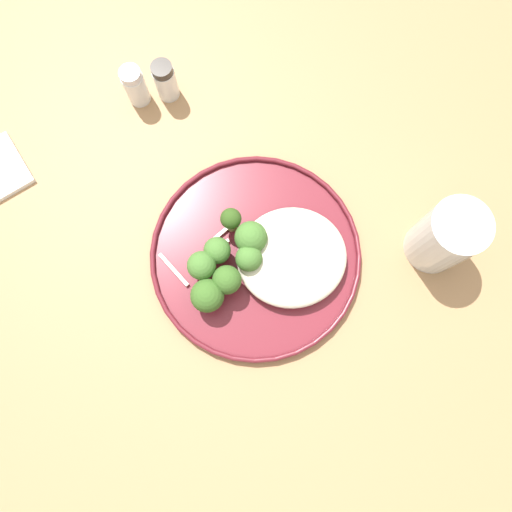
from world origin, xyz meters
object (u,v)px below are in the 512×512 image
object	(u,v)px
seared_scallop_on_noodles	(329,273)
broccoli_floret_beside_noodles	(227,280)
seared_scallop_rear_pale	(313,292)
broccoli_floret_split_head	(202,266)
water_glass	(443,238)
broccoli_floret_right_tilted	(249,259)
broccoli_floret_front_edge	(231,220)
salt_shaker	(135,86)
broccoli_floret_small_sprig	(217,251)
seared_scallop_tiny_bay	(286,237)
seared_scallop_left_edge	(263,288)
seared_scallop_large_seared	(305,224)
broccoli_floret_left_leaning	(251,238)
pepper_shaker	(165,81)
seared_scallop_half_hidden	(272,262)
dinner_plate	(256,258)
broccoli_floret_rear_charred	(207,296)

from	to	relation	value
seared_scallop_on_noodles	broccoli_floret_beside_noodles	bearing A→B (deg)	175.14
seared_scallop_rear_pale	broccoli_floret_split_head	world-z (taller)	broccoli_floret_split_head
water_glass	broccoli_floret_right_tilted	bearing A→B (deg)	175.20
broccoli_floret_front_edge	seared_scallop_rear_pale	bearing A→B (deg)	-51.10
seared_scallop_rear_pale	broccoli_floret_beside_noodles	xyz separation A→B (m)	(-0.11, 0.03, 0.02)
broccoli_floret_beside_noodles	water_glass	size ratio (longest dim) A/B	0.50
seared_scallop_rear_pale	salt_shaker	bearing A→B (deg)	119.46
seared_scallop_rear_pale	broccoli_floret_small_sprig	bearing A→B (deg)	147.41
seared_scallop_tiny_bay	broccoli_floret_split_head	size ratio (longest dim) A/B	0.48
seared_scallop_rear_pale	broccoli_floret_small_sprig	size ratio (longest dim) A/B	0.58
broccoli_floret_beside_noodles	seared_scallop_left_edge	bearing A→B (deg)	-18.05
seared_scallop_tiny_bay	salt_shaker	world-z (taller)	salt_shaker
seared_scallop_large_seared	broccoli_floret_beside_noodles	xyz separation A→B (m)	(-0.12, -0.06, 0.03)
broccoli_floret_beside_noodles	water_glass	bearing A→B (deg)	0.35
broccoli_floret_small_sprig	broccoli_floret_split_head	xyz separation A→B (m)	(-0.02, -0.02, 0.01)
broccoli_floret_left_leaning	broccoli_floret_split_head	xyz separation A→B (m)	(-0.07, -0.03, 0.00)
seared_scallop_on_noodles	broccoli_floret_split_head	distance (m)	0.17
pepper_shaker	seared_scallop_half_hidden	bearing A→B (deg)	-70.75
broccoli_floret_left_leaning	seared_scallop_on_noodles	bearing A→B (deg)	-32.87
broccoli_floret_small_sprig	broccoli_floret_front_edge	distance (m)	0.05
seared_scallop_rear_pale	seared_scallop_on_noodles	bearing A→B (deg)	38.63
seared_scallop_large_seared	broccoli_floret_front_edge	bearing A→B (deg)	169.91
seared_scallop_large_seared	broccoli_floret_right_tilted	xyz separation A→B (m)	(-0.09, -0.04, 0.02)
broccoli_floret_left_leaning	broccoli_floret_right_tilted	world-z (taller)	broccoli_floret_left_leaning
dinner_plate	broccoli_floret_beside_noodles	world-z (taller)	broccoli_floret_beside_noodles
dinner_plate	broccoli_floret_split_head	xyz separation A→B (m)	(-0.07, -0.01, 0.04)
seared_scallop_large_seared	broccoli_floret_small_sprig	size ratio (longest dim) A/B	0.51
seared_scallop_tiny_bay	broccoli_floret_right_tilted	xyz separation A→B (m)	(-0.06, -0.03, 0.02)
salt_shaker	pepper_shaker	xyz separation A→B (m)	(0.04, 0.00, 0.00)
broccoli_floret_rear_charred	pepper_shaker	bearing A→B (deg)	91.65
seared_scallop_on_noodles	broccoli_floret_rear_charred	distance (m)	0.16
seared_scallop_rear_pale	broccoli_floret_split_head	distance (m)	0.15
broccoli_floret_left_leaning	salt_shaker	size ratio (longest dim) A/B	0.87
seared_scallop_tiny_bay	seared_scallop_half_hidden	bearing A→B (deg)	-129.60
broccoli_floret_rear_charred	broccoli_floret_split_head	world-z (taller)	same
seared_scallop_left_edge	water_glass	size ratio (longest dim) A/B	0.27
seared_scallop_rear_pale	broccoli_floret_split_head	bearing A→B (deg)	157.83
dinner_plate	water_glass	xyz separation A→B (m)	(0.24, -0.03, 0.04)
dinner_plate	broccoli_floret_split_head	bearing A→B (deg)	-175.56
seared_scallop_left_edge	seared_scallop_on_noodles	size ratio (longest dim) A/B	1.01
seared_scallop_left_edge	broccoli_floret_front_edge	distance (m)	0.10
seared_scallop_large_seared	pepper_shaker	size ratio (longest dim) A/B	0.38
seared_scallop_rear_pale	broccoli_floret_split_head	size ratio (longest dim) A/B	0.51
broccoli_floret_small_sprig	seared_scallop_half_hidden	bearing A→B (deg)	-19.67
seared_scallop_half_hidden	broccoli_floret_left_leaning	size ratio (longest dim) A/B	0.51
seared_scallop_on_noodles	water_glass	xyz separation A→B (m)	(0.15, 0.01, 0.03)
seared_scallop_half_hidden	broccoli_floret_rear_charred	xyz separation A→B (m)	(-0.09, -0.03, 0.02)
seared_scallop_on_noodles	seared_scallop_large_seared	distance (m)	0.08
seared_scallop_rear_pale	water_glass	world-z (taller)	water_glass
broccoli_floret_beside_noodles	dinner_plate	bearing A→B (deg)	34.47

